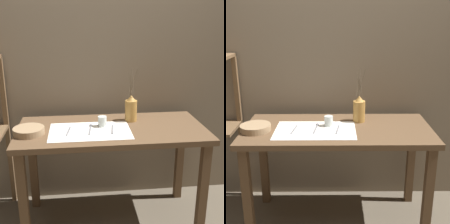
{
  "view_description": "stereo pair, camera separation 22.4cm",
  "coord_description": "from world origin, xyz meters",
  "views": [
    {
      "loc": [
        -0.24,
        -2.12,
        1.59
      ],
      "look_at": [
        0.0,
        0.0,
        0.91
      ],
      "focal_mm": 50.0,
      "sensor_mm": 36.0,
      "label": 1
    },
    {
      "loc": [
        -0.02,
        -2.13,
        1.59
      ],
      "look_at": [
        0.0,
        0.0,
        0.91
      ],
      "focal_mm": 50.0,
      "sensor_mm": 36.0,
      "label": 2
    }
  ],
  "objects": [
    {
      "name": "ground_plane",
      "position": [
        0.0,
        0.0,
        0.0
      ],
      "size": [
        12.0,
        12.0,
        0.0
      ],
      "primitive_type": "plane",
      "color": "brown"
    },
    {
      "name": "stone_wall_back",
      "position": [
        0.0,
        0.43,
        1.2
      ],
      "size": [
        7.0,
        0.06,
        2.4
      ],
      "color": "#7A6B56",
      "rests_on": "ground_plane"
    },
    {
      "name": "wooden_table",
      "position": [
        0.0,
        0.0,
        0.67
      ],
      "size": [
        1.37,
        0.64,
        0.79
      ],
      "color": "brown",
      "rests_on": "ground_plane"
    },
    {
      "name": "linen_cloth",
      "position": [
        -0.16,
        -0.06,
        0.79
      ],
      "size": [
        0.57,
        0.37,
        0.0
      ],
      "color": "white",
      "rests_on": "wooden_table"
    },
    {
      "name": "pitcher_with_flowers",
      "position": [
        0.17,
        0.13,
        0.88
      ],
      "size": [
        0.09,
        0.09,
        0.41
      ],
      "color": "#B7843D",
      "rests_on": "wooden_table"
    },
    {
      "name": "wooden_bowl",
      "position": [
        -0.58,
        -0.06,
        0.81
      ],
      "size": [
        0.21,
        0.21,
        0.05
      ],
      "color": "#9E7F5B",
      "rests_on": "wooden_table"
    },
    {
      "name": "glass_tumbler_near",
      "position": [
        -0.07,
        0.03,
        0.83
      ],
      "size": [
        0.06,
        0.06,
        0.08
      ],
      "color": "silver",
      "rests_on": "wooden_table"
    },
    {
      "name": "knife_center",
      "position": [
        -0.31,
        -0.05,
        0.79
      ],
      "size": [
        0.04,
        0.17,
        0.0
      ],
      "color": "gray",
      "rests_on": "wooden_table"
    },
    {
      "name": "spoon_inner",
      "position": [
        -0.15,
        0.01,
        0.79
      ],
      "size": [
        0.04,
        0.19,
        0.02
      ],
      "color": "gray",
      "rests_on": "wooden_table"
    },
    {
      "name": "fork_inner",
      "position": [
        -0.0,
        -0.05,
        0.79
      ],
      "size": [
        0.03,
        0.18,
        0.0
      ],
      "color": "gray",
      "rests_on": "wooden_table"
    }
  ]
}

